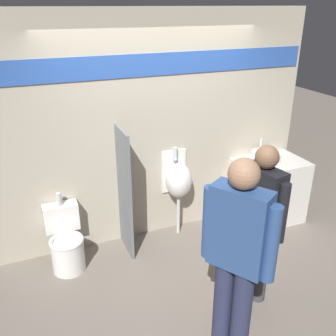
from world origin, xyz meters
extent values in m
plane|color=#70665B|center=(0.00, 0.00, 0.00)|extent=(16.00, 16.00, 0.00)
cube|color=#B2A893|center=(0.00, 0.60, 1.35)|extent=(3.97, 0.06, 2.70)
cube|color=#2D56AD|center=(0.00, 0.56, 2.12)|extent=(3.89, 0.01, 0.24)
cube|color=silver|center=(1.49, 0.26, 0.43)|extent=(0.89, 0.62, 0.85)
cylinder|color=white|center=(1.44, 0.32, 0.91)|extent=(0.38, 0.38, 0.11)
cylinder|color=silver|center=(1.44, 0.46, 1.03)|extent=(0.03, 0.03, 0.14)
cube|color=#B7B7BC|center=(1.23, 0.14, 0.86)|extent=(0.07, 0.14, 0.01)
cube|color=slate|center=(-0.47, 0.33, 0.75)|extent=(0.03, 0.48, 1.51)
cylinder|color=silver|center=(0.24, 0.41, 0.27)|extent=(0.04, 0.04, 0.55)
ellipsoid|color=white|center=(0.24, 0.41, 0.75)|extent=(0.33, 0.31, 0.44)
cube|color=white|center=(0.24, 0.56, 0.81)|extent=(0.31, 0.02, 0.55)
cylinder|color=silver|center=(0.24, 0.52, 1.06)|extent=(0.06, 0.06, 0.16)
cylinder|color=white|center=(-1.18, 0.21, 0.18)|extent=(0.36, 0.36, 0.36)
torus|color=white|center=(-1.18, 0.21, 0.37)|extent=(0.37, 0.37, 0.04)
cube|color=white|center=(-1.18, 0.48, 0.52)|extent=(0.38, 0.16, 0.32)
cylinder|color=silver|center=(-1.18, 0.46, 0.76)|extent=(0.06, 0.06, 0.14)
cylinder|color=#282D4C|center=(-0.02, -1.43, 0.43)|extent=(0.16, 0.16, 0.85)
cylinder|color=#282D4C|center=(-0.11, -1.29, 0.43)|extent=(0.16, 0.16, 0.85)
cube|color=#2D4C84|center=(-0.07, -1.36, 1.19)|extent=(0.40, 0.48, 0.67)
cylinder|color=#2D4C84|center=(0.06, -1.58, 1.15)|extent=(0.11, 0.11, 0.62)
cylinder|color=#2D4C84|center=(-0.20, -1.15, 1.15)|extent=(0.11, 0.11, 0.62)
sphere|color=#A87A5B|center=(-0.07, -1.36, 1.64)|extent=(0.23, 0.23, 0.23)
cylinder|color=#3D3D42|center=(0.50, -0.98, 0.39)|extent=(0.15, 0.15, 0.78)
cylinder|color=#3D3D42|center=(0.47, -0.83, 0.39)|extent=(0.15, 0.15, 0.78)
cube|color=black|center=(0.48, -0.90, 1.09)|extent=(0.25, 0.43, 0.62)
cylinder|color=black|center=(0.52, -1.13, 1.06)|extent=(0.10, 0.10, 0.57)
cylinder|color=black|center=(0.44, -0.67, 1.06)|extent=(0.10, 0.10, 0.57)
sphere|color=brown|center=(0.48, -0.90, 1.51)|extent=(0.21, 0.21, 0.21)
cube|color=red|center=(0.23, -0.87, 0.16)|extent=(0.27, 0.15, 0.32)
torus|color=#4C4742|center=(0.23, -0.87, 0.36)|extent=(0.17, 0.01, 0.17)
camera|label=1|loc=(-1.47, -3.33, 2.72)|focal=40.00mm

